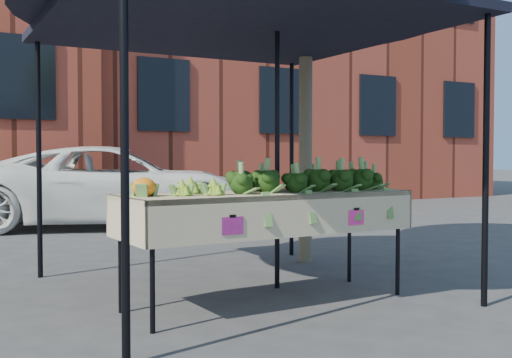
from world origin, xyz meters
name	(u,v)px	position (x,y,z in m)	size (l,w,h in m)	color
ground	(233,303)	(0.00, 0.00, 0.00)	(90.00, 90.00, 0.00)	#323234
table	(268,248)	(0.24, -0.14, 0.45)	(2.44, 0.92, 0.90)	tan
canopy	(238,136)	(0.25, 0.40, 1.37)	(3.16, 3.16, 2.74)	black
broccoli_heap	(307,177)	(0.63, -0.11, 1.02)	(1.58, 0.55, 0.24)	black
romanesco_cluster	(192,182)	(-0.42, -0.15, 0.99)	(0.41, 0.45, 0.18)	#92BA2E
cauliflower_pair	(144,185)	(-0.81, -0.19, 0.98)	(0.18, 0.18, 0.17)	orange
vehicle	(115,82)	(0.70, 5.92, 2.46)	(2.26, 1.36, 4.91)	white
street_tree	(306,70)	(1.59, 1.38, 2.16)	(2.19, 2.19, 4.32)	#1E4C14
building_right	(256,58)	(7.00, 12.50, 4.25)	(12.00, 8.00, 8.50)	maroon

